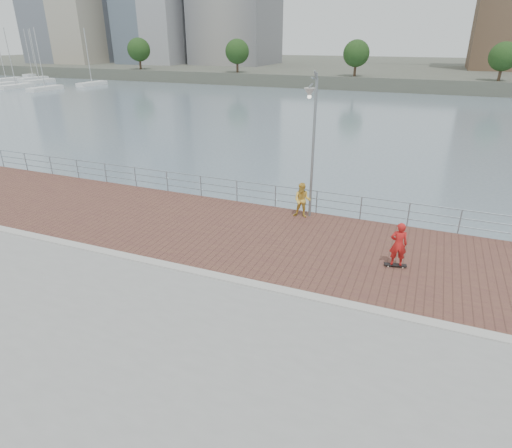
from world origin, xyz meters
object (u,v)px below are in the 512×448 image
at_px(guardrail, 296,197).
at_px(street_lamp, 312,123).
at_px(bystander, 302,200).
at_px(skateboarder, 398,244).

bearing_deg(guardrail, street_lamp, -48.34).
xyz_separation_m(guardrail, bystander, (0.53, -0.74, 0.14)).
xyz_separation_m(street_lamp, skateboarder, (4.18, -3.00, -3.44)).
distance_m(guardrail, skateboarder, 6.40).
distance_m(street_lamp, bystander, 3.56).
relative_size(street_lamp, skateboarder, 3.73).
relative_size(guardrail, bystander, 24.06).
distance_m(guardrail, bystander, 0.92).
height_order(street_lamp, bystander, street_lamp).
relative_size(skateboarder, bystander, 1.02).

